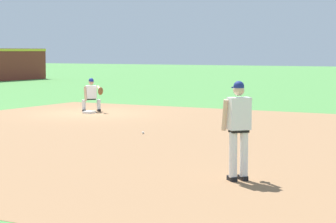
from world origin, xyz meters
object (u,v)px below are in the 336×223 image
(baseball, at_px, (143,133))
(pitcher, at_px, (239,124))
(first_base_bag, at_px, (89,112))
(first_baseman, at_px, (92,93))

(baseball, bearing_deg, pitcher, -134.70)
(first_base_bag, relative_size, baseball, 5.14)
(pitcher, xyz_separation_m, first_baseman, (10.03, 10.43, -0.33))
(baseball, distance_m, first_baseman, 7.36)
(baseball, height_order, first_baseman, first_baseman)
(baseball, xyz_separation_m, first_baseman, (5.01, 5.35, 0.69))
(first_base_bag, bearing_deg, baseball, -130.97)
(first_base_bag, distance_m, pitcher, 13.88)
(first_base_bag, distance_m, first_baseman, 0.96)
(first_baseman, bearing_deg, pitcher, -133.89)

